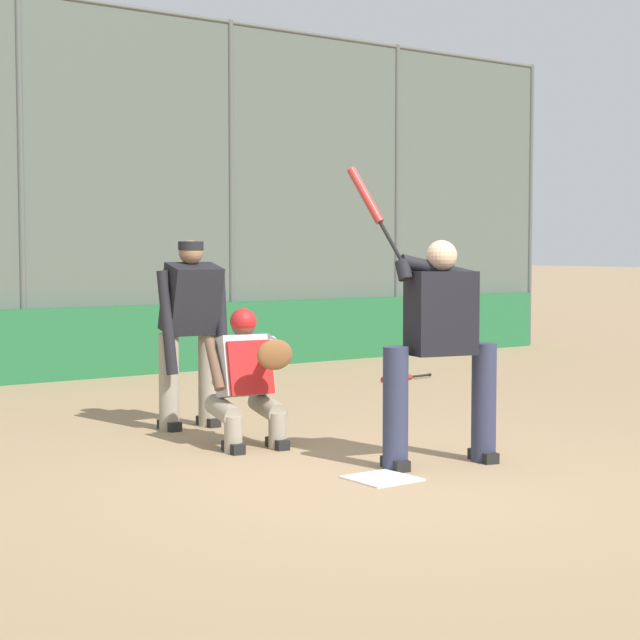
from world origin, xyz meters
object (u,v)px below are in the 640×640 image
batter_at_plate (440,343)px  spare_bat_near_backstop (400,378)px  umpire_home (191,328)px  catcher_behind_plate (248,376)px

batter_at_plate → spare_bat_near_backstop: 5.22m
batter_at_plate → umpire_home: 2.60m
umpire_home → spare_bat_near_backstop: (-3.80, -1.58, -0.87)m
batter_at_plate → spare_bat_near_backstop: size_ratio=2.63×
batter_at_plate → catcher_behind_plate: size_ratio=1.97×
spare_bat_near_backstop → umpire_home: bearing=18.7°
spare_bat_near_backstop → batter_at_plate: bearing=48.8°
catcher_behind_plate → spare_bat_near_backstop: (-3.88, -2.65, -0.55)m
batter_at_plate → umpire_home: size_ratio=1.32×
umpire_home → spare_bat_near_backstop: size_ratio=2.00×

